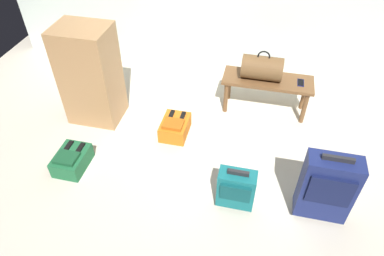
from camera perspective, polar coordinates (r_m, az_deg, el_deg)
ground_plane at (r=3.65m, az=2.58°, el=-3.87°), size 6.60×6.60×0.00m
bench at (r=4.04m, az=12.22°, el=7.06°), size 1.00×0.36×0.43m
duffel_bag_brown at (r=3.93m, az=11.40°, el=9.65°), size 0.44×0.26×0.34m
cell_phone at (r=4.02m, az=17.38°, el=7.10°), size 0.07×0.14×0.01m
suitcase_upright_navy at (r=3.05m, az=21.22°, el=-9.07°), size 0.42×0.22×0.73m
suitcase_small_teal at (r=3.04m, az=7.24°, el=-9.82°), size 0.32×0.19×0.46m
backpack_orange at (r=3.79m, az=-2.81°, el=0.19°), size 0.28×0.38×0.21m
backpack_green at (r=3.63m, az=-19.10°, el=-4.96°), size 0.28×0.38×0.21m
side_cabinet at (r=3.91m, az=-16.31°, el=8.29°), size 0.56×0.44×1.10m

